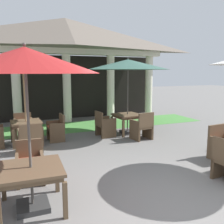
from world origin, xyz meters
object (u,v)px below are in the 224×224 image
Objects in this scene: patio_umbrella_far_back at (23,68)px; patio_table_far_back at (26,124)px; patio_chair_far_back_east at (57,129)px; patio_table_mid_right at (127,117)px; patio_table_near_foreground at (31,173)px; patio_chair_far_back_south at (30,138)px; patio_umbrella_mid_right at (128,65)px; patio_chair_mid_left_north at (223,144)px; patio_chair_far_back_north at (23,125)px; patio_umbrella_near_foreground at (25,62)px; patio_chair_mid_right_south at (142,127)px; patio_chair_mid_right_west at (105,125)px; patio_chair_near_foreground_north at (30,164)px.

patio_table_far_back is at bearing 104.04° from patio_umbrella_far_back.
patio_umbrella_far_back is 3.01× the size of patio_chair_far_back_east.
patio_chair_far_back_east is at bearing 179.80° from patio_table_mid_right.
patio_table_far_back reaches higher than patio_table_near_foreground.
patio_umbrella_far_back is at bearing -179.47° from patio_table_mid_right.
patio_table_near_foreground is at bearing -96.52° from patio_chair_far_back_south.
patio_table_near_foreground is 4.32m from patio_umbrella_far_back.
patio_umbrella_mid_right is at bearing 0.53° from patio_umbrella_far_back.
patio_chair_far_back_east is (-3.65, 3.41, 0.01)m from patio_chair_mid_left_north.
patio_table_near_foreground is 1.19× the size of patio_chair_mid_left_north.
patio_umbrella_far_back is at bearing 90.00° from patio_chair_far_back_north.
patio_chair_mid_left_north is at bearing -30.74° from patio_chair_far_back_south.
patio_chair_mid_right_south is at bearing 39.00° from patio_umbrella_near_foreground.
patio_umbrella_far_back is at bearing -41.12° from patio_chair_mid_left_north.
patio_table_near_foreground is at bearing -40.44° from patio_chair_mid_right_west.
patio_chair_mid_right_south is 1.09× the size of patio_chair_far_back_south.
patio_table_far_back is 1.74m from patio_umbrella_far_back.
patio_umbrella_near_foreground reaches higher than patio_chair_far_back_south.
patio_chair_mid_left_north is at bearing -135.62° from patio_chair_far_back_east.
patio_chair_near_foreground_north is (0.05, 1.07, -2.00)m from patio_umbrella_near_foreground.
patio_chair_mid_left_north reaches higher than patio_table_mid_right.
patio_chair_far_back_east reaches higher than patio_table_far_back.
patio_umbrella_near_foreground reaches higher than patio_table_far_back.
patio_table_far_back is (0.17, 3.95, -1.75)m from patio_umbrella_near_foreground.
patio_table_mid_right is 1.06× the size of patio_chair_mid_right_south.
patio_chair_near_foreground_north is 0.32× the size of patio_umbrella_far_back.
patio_umbrella_far_back reaches higher than patio_chair_mid_left_north.
patio_umbrella_far_back is at bearing -75.96° from patio_table_far_back.
patio_umbrella_far_back is (-3.60, 0.90, 1.94)m from patio_chair_mid_right_south.
patio_chair_mid_right_south is 1.05× the size of patio_chair_mid_right_west.
patio_chair_far_back_east is at bearing -47.88° from patio_chair_mid_left_north.
patio_chair_far_back_north is at bearing 88.53° from patio_umbrella_near_foreground.
patio_table_far_back is 0.96m from patio_chair_far_back_south.
patio_chair_mid_right_south is 0.36× the size of patio_umbrella_far_back.
patio_chair_mid_right_south is at bearing -2.01° from patio_chair_far_back_south.
patio_chair_mid_right_west reaches higher than patio_table_far_back.
patio_chair_mid_right_west is (-1.02, 0.85, -0.01)m from patio_chair_mid_right_south.
patio_table_near_foreground is 0.36× the size of patio_umbrella_mid_right.
patio_chair_near_foreground_north is at bearing -48.89° from patio_chair_mid_right_west.
patio_chair_mid_left_north is at bearing 25.94° from patio_chair_mid_right_west.
patio_chair_mid_right_south is at bearing 39.00° from patio_table_near_foreground.
patio_umbrella_near_foreground is (0.00, 0.00, 1.75)m from patio_table_near_foreground.
patio_umbrella_far_back reaches higher than patio_table_far_back.
patio_chair_mid_right_south reaches higher than patio_table_near_foreground.
patio_table_mid_right is at bearing 47.27° from patio_table_near_foreground.
patio_chair_mid_left_north is at bearing -36.31° from patio_table_far_back.
patio_chair_mid_right_west is at bearing 134.91° from patio_chair_mid_right_south.
patio_chair_mid_right_west is 1.04× the size of patio_chair_far_back_south.
patio_chair_mid_right_south is 3.71m from patio_table_far_back.
patio_umbrella_near_foreground reaches higher than patio_chair_mid_left_north.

